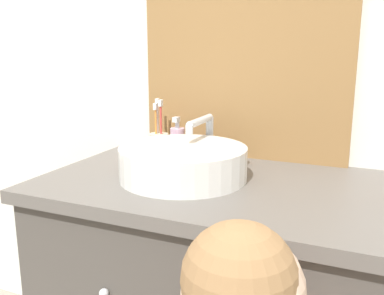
# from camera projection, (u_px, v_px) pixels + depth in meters

# --- Properties ---
(wall_back) EXTENTS (3.20, 0.18, 2.50)m
(wall_back) POSITION_uv_depth(u_px,v_px,m) (280.00, 1.00, 1.31)
(wall_back) COLOR silver
(wall_back) RESTS_ON ground_plane
(sink_basin) EXTENTS (0.35, 0.41, 0.15)m
(sink_basin) POSITION_uv_depth(u_px,v_px,m) (184.00, 161.00, 1.19)
(sink_basin) COLOR white
(sink_basin) RESTS_ON vanity_counter
(toothbrush_holder) EXTENTS (0.06, 0.06, 0.19)m
(toothbrush_holder) POSITION_uv_depth(u_px,v_px,m) (159.00, 141.00, 1.46)
(toothbrush_holder) COLOR beige
(toothbrush_holder) RESTS_ON vanity_counter
(soap_dispenser) EXTENTS (0.05, 0.05, 0.14)m
(soap_dispenser) POSITION_uv_depth(u_px,v_px,m) (177.00, 142.00, 1.41)
(soap_dispenser) COLOR #CCA3BC
(soap_dispenser) RESTS_ON vanity_counter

